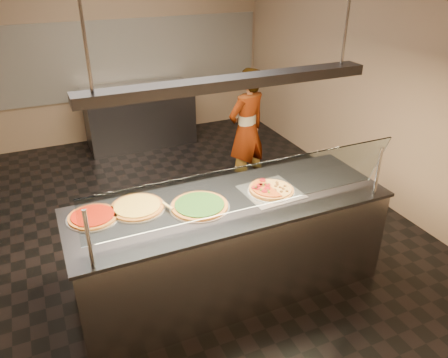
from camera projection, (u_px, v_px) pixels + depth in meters
name	position (u px, v px, depth m)	size (l,w,h in m)	color
ground	(179.00, 224.00, 5.10)	(5.00, 6.00, 0.02)	black
wall_back	(112.00, 46.00, 6.84)	(5.00, 0.02, 3.00)	#907A5D
wall_front	(379.00, 279.00, 1.96)	(5.00, 0.02, 3.00)	#907A5D
wall_right	(369.00, 73.00, 5.31)	(0.02, 6.00, 3.00)	#907A5D
tile_band	(114.00, 59.00, 6.91)	(4.90, 0.02, 1.20)	silver
serving_counter	(230.00, 246.00, 3.92)	(2.75, 0.94, 0.93)	#B7B7BC
sneeze_guard	(249.00, 188.00, 3.29)	(2.51, 0.18, 0.54)	#B7B7BC
perforated_tray	(271.00, 191.00, 3.85)	(0.49, 0.49, 0.01)	silver
half_pizza_pepperoni	(261.00, 190.00, 3.80)	(0.22, 0.40, 0.05)	brown
half_pizza_sausage	(281.00, 187.00, 3.87)	(0.21, 0.40, 0.04)	brown
pizza_spinach	(199.00, 205.00, 3.61)	(0.50, 0.50, 0.03)	silver
pizza_cheese	(137.00, 206.00, 3.60)	(0.47, 0.47, 0.03)	silver
pizza_tomato	(93.00, 216.00, 3.47)	(0.42, 0.42, 0.03)	silver
pizza_spatula	(174.00, 206.00, 3.57)	(0.23, 0.22, 0.02)	#B7B7BC
prep_table	(140.00, 116.00, 7.03)	(1.71, 0.74, 0.93)	#37373C
worker	(247.00, 130.00, 5.54)	(0.58, 0.38, 1.59)	#3D3A4A
heat_lamp_housing	(231.00, 82.00, 3.23)	(2.30, 0.18, 0.08)	#37373C
lamp_rod_left	(81.00, 11.00, 2.62)	(0.02, 0.02, 1.01)	#B7B7BC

